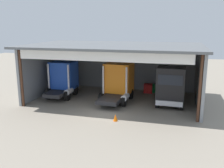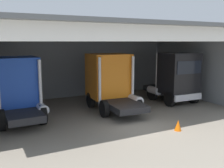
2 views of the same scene
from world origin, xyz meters
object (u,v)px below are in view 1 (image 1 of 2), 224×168
truck_black_yard_outside (171,86)px  oil_drum (153,88)px  truck_blue_center_right_bay (63,78)px  traffic_cone (115,118)px  truck_orange_right_bay (118,81)px  tool_cart (148,88)px

truck_black_yard_outside → oil_drum: bearing=-64.8°
truck_blue_center_right_bay → truck_black_yard_outside: size_ratio=1.00×
truck_blue_center_right_bay → traffic_cone: truck_blue_center_right_bay is taller
truck_blue_center_right_bay → truck_orange_right_bay: size_ratio=0.85×
truck_blue_center_right_bay → truck_orange_right_bay: bearing=-2.0°
truck_blue_center_right_bay → tool_cart: size_ratio=4.54×
truck_blue_center_right_bay → traffic_cone: (6.96, -5.53, -1.63)m
tool_cart → traffic_cone: (-1.42, -9.10, -0.22)m
truck_black_yard_outside → traffic_cone: bearing=52.4°
tool_cart → truck_blue_center_right_bay: bearing=-157.0°
truck_orange_right_bay → tool_cart: truck_orange_right_bay is taller
tool_cart → truck_black_yard_outside: bearing=-60.1°
truck_black_yard_outside → oil_drum: 5.30m
truck_blue_center_right_bay → tool_cart: truck_blue_center_right_bay is taller
truck_blue_center_right_bay → tool_cart: (8.38, 3.56, -1.41)m
truck_orange_right_bay → traffic_cone: (1.10, -5.48, -1.64)m
truck_blue_center_right_bay → truck_black_yard_outside: bearing=-5.6°
traffic_cone → truck_black_yard_outside: bearing=50.5°
truck_orange_right_bay → traffic_cone: bearing=-75.0°
truck_black_yard_outside → traffic_cone: truck_black_yard_outside is taller
oil_drum → tool_cart: 0.58m
oil_drum → traffic_cone: bearing=-101.4°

